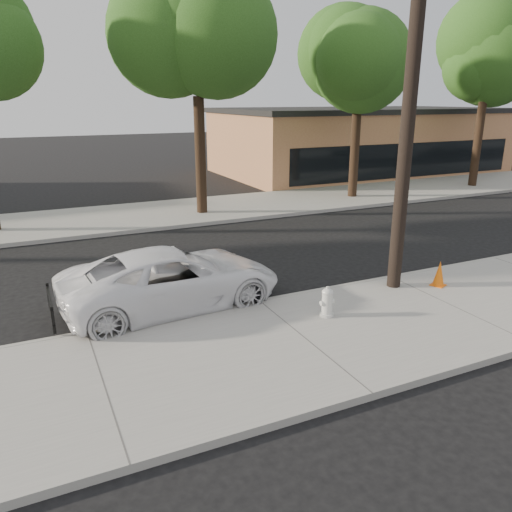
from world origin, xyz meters
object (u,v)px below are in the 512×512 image
object	(u,v)px
utility_pole	(409,104)
police_cruiser	(172,279)
traffic_cone	(439,274)
fire_hydrant	(327,303)

from	to	relation	value
utility_pole	police_cruiser	size ratio (longest dim) A/B	1.72
traffic_cone	fire_hydrant	bearing A→B (deg)	-174.12
police_cruiser	fire_hydrant	world-z (taller)	police_cruiser
fire_hydrant	police_cruiser	bearing A→B (deg)	141.51
utility_pole	fire_hydrant	distance (m)	5.04
utility_pole	fire_hydrant	world-z (taller)	utility_pole
police_cruiser	traffic_cone	xyz separation A→B (m)	(6.57, -1.90, -0.26)
police_cruiser	traffic_cone	distance (m)	6.84
fire_hydrant	traffic_cone	xyz separation A→B (m)	(3.68, 0.38, 0.00)
utility_pole	traffic_cone	size ratio (longest dim) A/B	13.57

